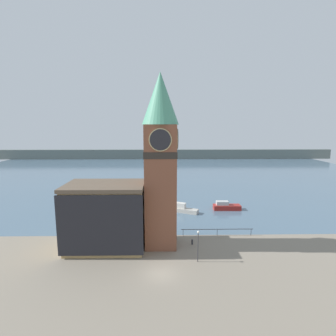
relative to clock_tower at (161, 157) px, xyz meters
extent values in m
plane|color=gray|center=(0.01, -7.62, -12.92)|extent=(160.00, 160.00, 0.00)
cube|color=slate|center=(0.01, 63.33, -12.92)|extent=(160.00, 120.00, 0.00)
cube|color=slate|center=(0.01, 103.33, -10.42)|extent=(180.00, 3.00, 5.00)
cube|color=#333338|center=(8.88, 3.08, -11.87)|extent=(11.41, 0.08, 0.08)
cylinder|color=#333338|center=(3.47, 3.08, -12.40)|extent=(0.07, 0.07, 1.05)
cylinder|color=#333338|center=(8.88, 3.08, -12.40)|extent=(0.07, 0.07, 1.05)
cylinder|color=#333338|center=(14.28, 3.08, -12.40)|extent=(0.07, 0.07, 1.05)
cube|color=brown|center=(-0.01, 0.01, -4.24)|extent=(4.36, 4.36, 17.37)
cube|color=#2D2823|center=(-0.01, 0.01, 0.42)|extent=(4.48, 4.48, 0.90)
cylinder|color=tan|center=(-0.01, -2.23, 2.48)|extent=(3.00, 0.12, 3.00)
cylinder|color=#232328|center=(-0.01, -2.32, 2.48)|extent=(2.73, 0.12, 2.73)
cylinder|color=tan|center=(2.23, 0.01, 2.48)|extent=(0.12, 3.00, 3.00)
cylinder|color=#232328|center=(2.32, 0.01, 2.48)|extent=(0.12, 2.73, 2.73)
cone|color=#4C9375|center=(-0.01, 0.01, 7.92)|extent=(5.02, 5.02, 6.94)
cube|color=tan|center=(-7.77, -0.43, -8.55)|extent=(10.55, 6.94, 8.75)
cube|color=brown|center=(-7.77, -0.43, -3.93)|extent=(10.95, 7.34, 0.50)
cube|color=#232328|center=(-7.77, -4.05, -8.38)|extent=(11.05, 0.30, 8.05)
cube|color=#B7B2A8|center=(4.55, 14.55, -12.52)|extent=(5.79, 3.78, 0.82)
cube|color=silver|center=(3.63, 14.98, -11.58)|extent=(2.72, 2.03, 1.06)
cube|color=maroon|center=(13.58, 16.14, -12.42)|extent=(5.61, 2.10, 1.00)
cube|color=#B2B2B2|center=(12.58, 16.17, -11.52)|extent=(2.48, 1.44, 0.81)
cylinder|color=#2D2D33|center=(4.58, 0.06, -12.61)|extent=(0.26, 0.26, 0.63)
sphere|color=#2D2D33|center=(4.58, 0.06, -12.29)|extent=(0.28, 0.28, 0.28)
cylinder|color=#2D2D33|center=(2.28, 1.61, -12.58)|extent=(0.24, 0.24, 0.69)
sphere|color=#2D2D33|center=(2.28, 1.61, -12.24)|extent=(0.26, 0.26, 0.26)
cylinder|color=#2D2D33|center=(4.73, -5.01, -10.97)|extent=(0.10, 0.10, 3.91)
sphere|color=silver|center=(4.73, -5.01, -8.92)|extent=(0.32, 0.32, 0.32)
camera|label=1|loc=(0.38, -36.10, 4.17)|focal=28.00mm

